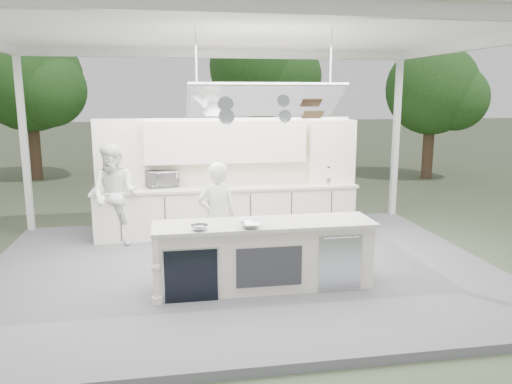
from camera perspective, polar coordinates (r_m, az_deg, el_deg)
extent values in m
plane|color=#3D4832|center=(8.12, -1.65, -9.26)|extent=(90.00, 90.00, 0.00)
cube|color=#57575C|center=(8.10, -1.66, -8.86)|extent=(8.00, 6.00, 0.12)
cube|color=white|center=(11.60, 15.69, 5.91)|extent=(0.12, 0.12, 3.70)
cube|color=white|center=(10.86, -24.97, 4.95)|extent=(0.12, 0.12, 3.70)
cube|color=white|center=(7.66, -1.82, 18.25)|extent=(8.20, 6.20, 0.16)
cube|color=white|center=(4.82, 3.31, 20.49)|extent=(8.00, 0.12, 0.16)
cube|color=white|center=(10.52, -4.09, 15.45)|extent=(8.00, 0.12, 0.16)
cube|color=white|center=(9.05, 24.42, 15.19)|extent=(0.12, 6.00, 0.16)
cube|color=white|center=(6.75, 1.02, 10.44)|extent=(2.00, 0.71, 0.43)
cube|color=white|center=(6.75, 1.02, 10.44)|extent=(2.06, 0.76, 0.46)
cylinder|color=white|center=(6.65, -6.85, 14.45)|extent=(0.02, 0.02, 0.95)
cylinder|color=white|center=(6.99, 8.54, 14.25)|extent=(0.02, 0.02, 0.95)
cylinder|color=silver|center=(6.83, -3.39, 8.59)|extent=(0.22, 0.14, 0.21)
cylinder|color=silver|center=(6.92, 3.33, 8.62)|extent=(0.18, 0.12, 0.18)
cube|color=brown|center=(7.04, 6.50, 8.78)|extent=(0.28, 0.18, 0.12)
cube|color=white|center=(7.13, 0.96, -7.37)|extent=(3.00, 0.70, 0.90)
cube|color=silver|center=(6.99, 0.97, -3.68)|extent=(3.10, 0.78, 0.05)
cylinder|color=white|center=(6.68, -11.35, -8.79)|extent=(0.11, 0.11, 0.92)
cube|color=black|center=(6.71, -7.43, -9.48)|extent=(0.70, 0.04, 0.72)
cube|color=silver|center=(6.71, -7.43, -9.49)|extent=(0.74, 0.03, 0.72)
cube|color=#303035|center=(6.80, 1.53, -8.56)|extent=(0.90, 0.02, 0.55)
cube|color=silver|center=(7.06, 9.59, -7.98)|extent=(0.62, 0.02, 0.78)
cube|color=white|center=(9.76, -3.25, -2.24)|extent=(5.00, 0.65, 0.90)
cube|color=silver|center=(9.66, -3.29, 0.50)|extent=(5.08, 0.72, 0.05)
cube|color=white|center=(9.92, -3.50, 1.95)|extent=(5.00, 0.10, 2.25)
cube|color=white|center=(9.71, -3.46, 5.76)|extent=(3.10, 0.38, 0.80)
cube|color=white|center=(10.13, 8.51, 4.47)|extent=(0.90, 0.45, 1.30)
cube|color=brown|center=(10.13, 8.51, 4.47)|extent=(0.84, 0.40, 0.03)
cylinder|color=silver|center=(10.05, 8.13, 1.31)|extent=(0.20, 0.20, 0.12)
cylinder|color=black|center=(10.02, 8.16, 2.21)|extent=(0.17, 0.17, 0.20)
cylinder|color=black|center=(10.16, 10.01, 1.30)|extent=(0.16, 0.16, 0.10)
cone|color=black|center=(10.13, 10.04, 2.25)|extent=(0.14, 0.14, 0.24)
cylinder|color=#483024|center=(18.17, -23.93, 4.62)|extent=(0.36, 0.36, 2.10)
sphere|color=#275820|center=(18.09, -24.51, 11.68)|extent=(3.40, 3.40, 3.40)
sphere|color=#275820|center=(17.43, -22.64, 10.75)|extent=(2.38, 2.38, 2.38)
cylinder|color=#483024|center=(19.92, 0.57, 6.59)|extent=(0.36, 0.36, 2.45)
sphere|color=#275820|center=(19.88, 0.58, 14.15)|extent=(4.00, 4.00, 4.00)
sphere|color=#275820|center=(19.44, 3.29, 13.02)|extent=(2.80, 2.80, 2.80)
cylinder|color=#483024|center=(17.84, 19.05, 4.58)|extent=(0.36, 0.36, 1.92)
sphere|color=#275820|center=(17.74, 19.47, 11.05)|extent=(3.00, 3.00, 3.00)
sphere|color=#275820|center=(17.65, 21.85, 9.91)|extent=(2.10, 2.10, 2.10)
imported|color=white|center=(7.73, -4.51, -2.83)|extent=(0.69, 0.53, 1.70)
imported|color=white|center=(9.32, -15.82, -0.34)|extent=(1.09, 0.98, 1.84)
imported|color=#AEB0B5|center=(9.75, -10.73, 1.51)|extent=(0.66, 0.54, 0.32)
imported|color=silver|center=(6.69, -0.63, -3.81)|extent=(0.38, 0.38, 0.07)
imported|color=#B4B5BB|center=(6.62, -6.49, -4.05)|extent=(0.23, 0.23, 0.07)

